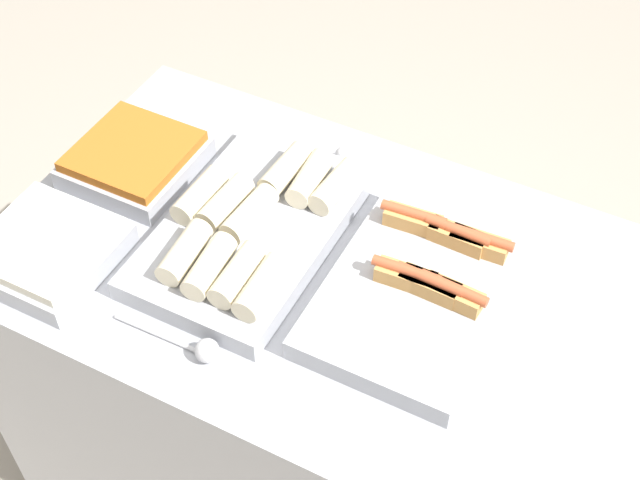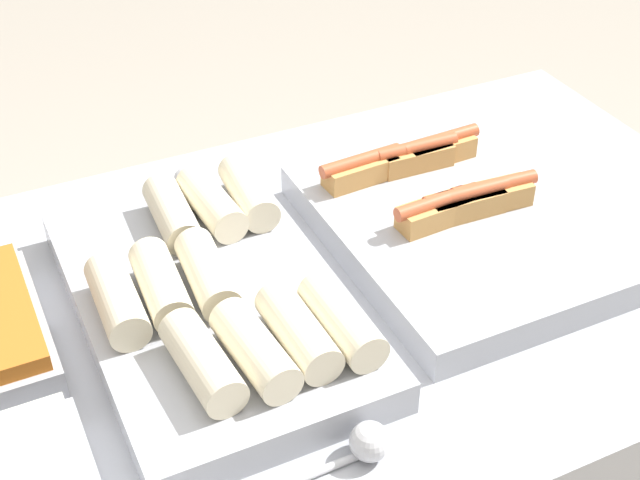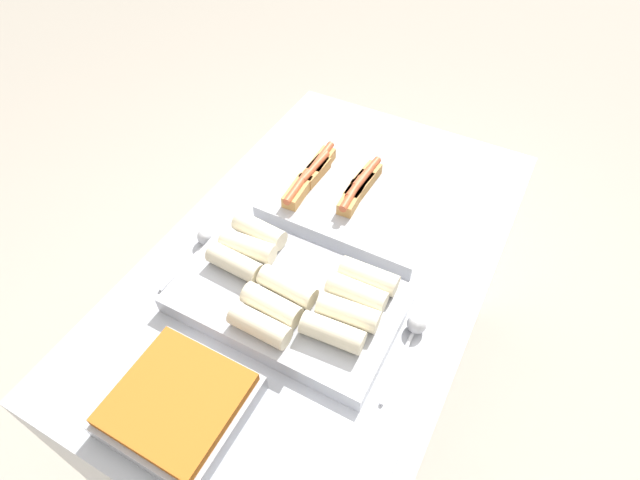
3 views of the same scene
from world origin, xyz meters
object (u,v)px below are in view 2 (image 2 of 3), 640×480
Objects in this scene: serving_spoon_far at (180,184)px; serving_spoon_near at (357,448)px; tray_wraps at (213,296)px; tray_hotdogs at (445,224)px.

serving_spoon_near is at bearing -89.28° from serving_spoon_far.
tray_wraps is at bearing -99.93° from serving_spoon_far.
tray_hotdogs is at bearing 2.55° from tray_wraps.
serving_spoon_far is (-0.33, 0.30, -0.01)m from tray_hotdogs.
tray_wraps reaches higher than tray_hotdogs.
tray_hotdogs is 2.02× the size of serving_spoon_near.
tray_hotdogs reaches higher than serving_spoon_far.
tray_wraps is (-0.38, -0.02, 0.01)m from tray_hotdogs.
tray_hotdogs is at bearing -42.25° from serving_spoon_far.
serving_spoon_far is at bearing 137.75° from tray_hotdogs.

